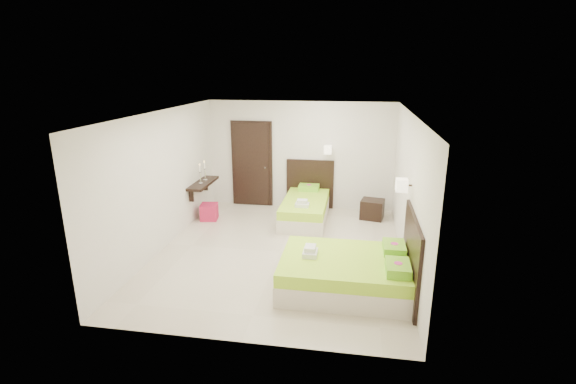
% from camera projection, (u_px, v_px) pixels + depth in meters
% --- Properties ---
extents(floor, '(5.50, 5.50, 0.00)m').
position_uv_depth(floor, '(280.00, 252.00, 7.89)').
color(floor, beige).
rests_on(floor, ground).
extents(bed_single, '(1.16, 1.93, 1.59)m').
position_uv_depth(bed_single, '(306.00, 207.00, 9.53)').
color(bed_single, beige).
rests_on(bed_single, ground).
extents(bed_double, '(2.01, 1.71, 1.66)m').
position_uv_depth(bed_double, '(350.00, 271.00, 6.50)').
color(bed_double, beige).
rests_on(bed_double, ground).
extents(nightstand, '(0.58, 0.54, 0.45)m').
position_uv_depth(nightstand, '(372.00, 209.00, 9.59)').
color(nightstand, black).
rests_on(nightstand, ground).
extents(ottoman, '(0.42, 0.42, 0.37)m').
position_uv_depth(ottoman, '(209.00, 212.00, 9.53)').
color(ottoman, '#A7163B').
rests_on(ottoman, ground).
extents(door, '(1.02, 0.15, 2.14)m').
position_uv_depth(door, '(252.00, 164.00, 10.33)').
color(door, black).
rests_on(door, ground).
extents(console_shelf, '(0.35, 1.20, 0.78)m').
position_uv_depth(console_shelf, '(203.00, 183.00, 9.49)').
color(console_shelf, black).
rests_on(console_shelf, ground).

